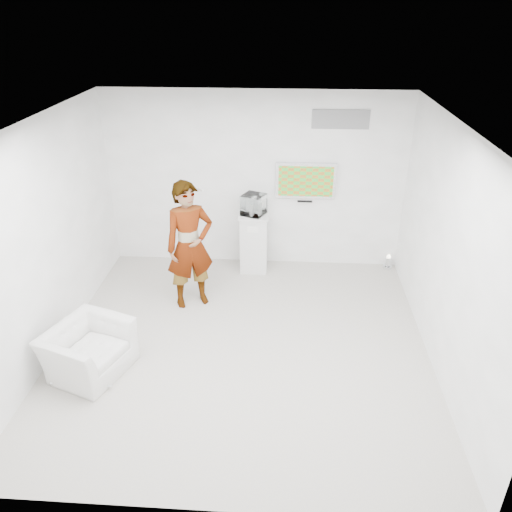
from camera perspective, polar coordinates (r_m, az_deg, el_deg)
name	(u,v)px	position (r m, az deg, el deg)	size (l,w,h in m)	color
room	(241,248)	(6.16, -1.74, 0.96)	(5.01, 5.01, 3.00)	#A39E95
tv	(306,181)	(8.39, 5.70, 8.57)	(1.00, 0.08, 0.60)	silver
logo_decal	(341,119)	(8.19, 9.65, 15.14)	(0.90, 0.02, 0.30)	slate
person	(190,245)	(7.44, -7.58, 1.20)	(0.72, 0.47, 1.97)	silver
armchair	(88,350)	(6.70, -18.62, -10.14)	(0.97, 0.85, 0.63)	silver
pedestal	(254,242)	(8.55, -0.26, 1.61)	(0.50, 0.50, 1.03)	silver
floor_uplight	(388,262)	(9.04, 14.85, -0.68)	(0.16, 0.16, 0.25)	white
vitrine	(254,205)	(8.28, -0.27, 5.89)	(0.34, 0.34, 0.34)	silver
console	(254,208)	(8.30, -0.27, 5.46)	(0.05, 0.15, 0.21)	silver
wii_remote	(200,189)	(7.32, -6.40, 7.57)	(0.03, 0.12, 0.03)	silver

